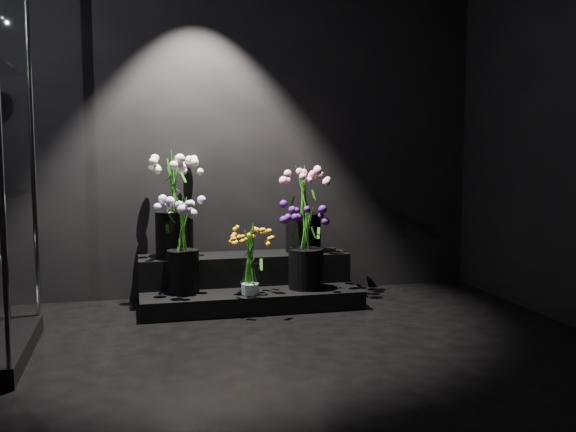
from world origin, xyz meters
name	(u,v)px	position (x,y,z in m)	size (l,w,h in m)	color
floor	(295,381)	(0.00, 0.00, 0.00)	(4.00, 4.00, 0.00)	black
wall_back	(232,117)	(0.00, 2.00, 1.40)	(4.00, 4.00, 0.00)	black
display_riser	(247,283)	(0.05, 1.68, 0.15)	(1.59, 0.71, 0.35)	black
bouquet_orange_bells	(250,259)	(0.02, 1.37, 0.39)	(0.33, 0.33, 0.49)	white
bouquet_lilac	(183,236)	(-0.43, 1.54, 0.54)	(0.50, 0.50, 0.69)	black
bouquet_purple	(306,243)	(0.46, 1.47, 0.47)	(0.34, 0.34, 0.61)	black
bouquet_cream_roses	(174,199)	(-0.47, 1.79, 0.79)	(0.45, 0.45, 0.79)	black
bouquet_pink_roses	(303,205)	(0.52, 1.78, 0.72)	(0.45, 0.45, 0.66)	black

